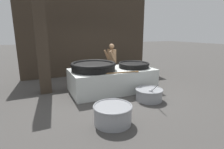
{
  "coord_description": "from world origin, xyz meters",
  "views": [
    {
      "loc": [
        -2.47,
        -5.52,
        2.03
      ],
      "look_at": [
        0.0,
        0.0,
        0.59
      ],
      "focal_mm": 28.0,
      "sensor_mm": 36.0,
      "label": 1
    }
  ],
  "objects_px": {
    "giant_wok_near": "(93,66)",
    "giant_wok_far": "(134,65)",
    "cook": "(112,61)",
    "prep_bowl_vegetables": "(149,94)",
    "prep_bowl_meat": "(113,113)"
  },
  "relations": [
    {
      "from": "giant_wok_near",
      "to": "giant_wok_far",
      "type": "relative_size",
      "value": 1.34
    },
    {
      "from": "cook",
      "to": "prep_bowl_vegetables",
      "type": "relative_size",
      "value": 1.48
    },
    {
      "from": "giant_wok_far",
      "to": "cook",
      "type": "height_order",
      "value": "cook"
    },
    {
      "from": "cook",
      "to": "prep_bowl_meat",
      "type": "bearing_deg",
      "value": 57.79
    },
    {
      "from": "cook",
      "to": "prep_bowl_meat",
      "type": "relative_size",
      "value": 1.75
    },
    {
      "from": "prep_bowl_meat",
      "to": "prep_bowl_vegetables",
      "type": "bearing_deg",
      "value": 27.41
    },
    {
      "from": "cook",
      "to": "prep_bowl_meat",
      "type": "xyz_separation_m",
      "value": [
        -1.51,
        -3.46,
        -0.62
      ]
    },
    {
      "from": "giant_wok_far",
      "to": "prep_bowl_vegetables",
      "type": "distance_m",
      "value": 1.48
    },
    {
      "from": "prep_bowl_vegetables",
      "to": "prep_bowl_meat",
      "type": "relative_size",
      "value": 1.18
    },
    {
      "from": "giant_wok_near",
      "to": "cook",
      "type": "distance_m",
      "value": 1.73
    },
    {
      "from": "prep_bowl_vegetables",
      "to": "giant_wok_near",
      "type": "bearing_deg",
      "value": 133.03
    },
    {
      "from": "cook",
      "to": "giant_wok_far",
      "type": "bearing_deg",
      "value": 94.4
    },
    {
      "from": "giant_wok_near",
      "to": "prep_bowl_meat",
      "type": "relative_size",
      "value": 1.69
    },
    {
      "from": "giant_wok_near",
      "to": "prep_bowl_meat",
      "type": "xyz_separation_m",
      "value": [
        -0.29,
        -2.24,
        -0.69
      ]
    },
    {
      "from": "giant_wok_near",
      "to": "prep_bowl_vegetables",
      "type": "xyz_separation_m",
      "value": [
        1.31,
        -1.41,
        -0.73
      ]
    }
  ]
}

